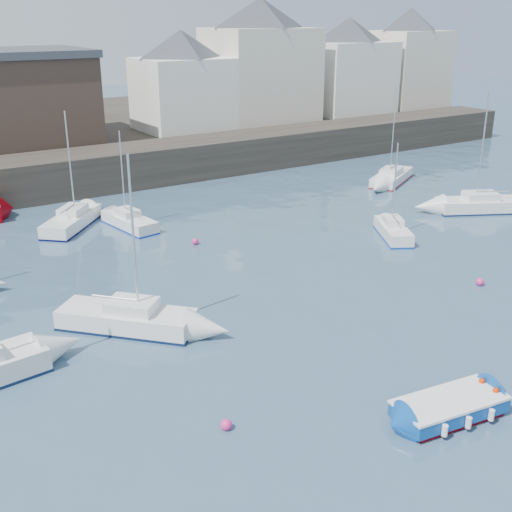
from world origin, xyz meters
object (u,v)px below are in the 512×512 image
sailboat_b (127,318)px  sailboat_d (483,204)px  sailboat_g (392,177)px  buoy_near (226,429)px  sailboat_c (393,230)px  buoy_far (195,244)px  blue_dinghy (449,407)px  sailboat_h (72,220)px  buoy_mid (480,285)px  sailboat_f (129,221)px

sailboat_b → sailboat_d: (28.02, 3.34, -0.01)m
sailboat_d → sailboat_g: size_ratio=1.08×
buoy_near → sailboat_c: bearing=31.3°
sailboat_c → sailboat_g: bearing=46.1°
sailboat_b → sailboat_d: 28.22m
sailboat_d → buoy_far: size_ratio=21.19×
sailboat_b → sailboat_d: sailboat_d is taller
blue_dinghy → sailboat_b: size_ratio=0.53×
blue_dinghy → sailboat_b: (-6.68, 12.30, 0.09)m
sailboat_h → buoy_near: bearing=-96.2°
buoy_near → buoy_far: (7.81, 16.96, 0.00)m
sailboat_g → buoy_mid: bearing=-122.3°
sailboat_h → buoy_far: (5.17, -7.32, -0.48)m
sailboat_h → sailboat_d: bearing=-25.7°
sailboat_b → buoy_far: (7.73, 8.26, -0.51)m
buoy_near → buoy_far: size_ratio=1.00×
sailboat_d → buoy_far: sailboat_d is taller
blue_dinghy → sailboat_c: size_ratio=0.72×
sailboat_d → sailboat_f: sailboat_d is taller
buoy_near → sailboat_g: bearing=37.2°
sailboat_c → sailboat_h: bearing=141.5°
sailboat_b → sailboat_f: bearing=67.2°
sailboat_b → sailboat_c: 18.90m
sailboat_f → sailboat_g: 22.96m
blue_dinghy → buoy_far: (1.05, 20.55, -0.42)m
blue_dinghy → sailboat_h: 28.17m
sailboat_f → sailboat_h: sailboat_h is taller
blue_dinghy → buoy_near: blue_dinghy is taller
buoy_near → buoy_far: same height
sailboat_h → buoy_near: sailboat_h is taller
buoy_near → buoy_mid: (17.12, 3.44, 0.00)m
buoy_near → buoy_mid: size_ratio=0.93×
sailboat_h → buoy_near: size_ratio=18.98×
sailboat_g → buoy_far: sailboat_g is taller
sailboat_d → buoy_far: 20.88m
sailboat_b → sailboat_f: sailboat_b is taller
buoy_mid → buoy_far: buoy_mid is taller
buoy_near → buoy_far: bearing=65.3°
sailboat_c → buoy_mid: size_ratio=13.88×
sailboat_c → sailboat_d: bearing=3.8°
buoy_near → sailboat_h: bearing=83.8°
sailboat_h → sailboat_f: bearing=-34.4°
sailboat_f → buoy_mid: size_ratio=14.90×
sailboat_h → blue_dinghy: bearing=-81.6°
sailboat_g → sailboat_h: size_ratio=1.04×
blue_dinghy → sailboat_b: 13.99m
buoy_mid → buoy_near: bearing=-168.6°
buoy_mid → sailboat_b: bearing=162.8°
blue_dinghy → buoy_mid: (10.36, 7.03, -0.42)m
sailboat_g → buoy_mid: size_ratio=18.41×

